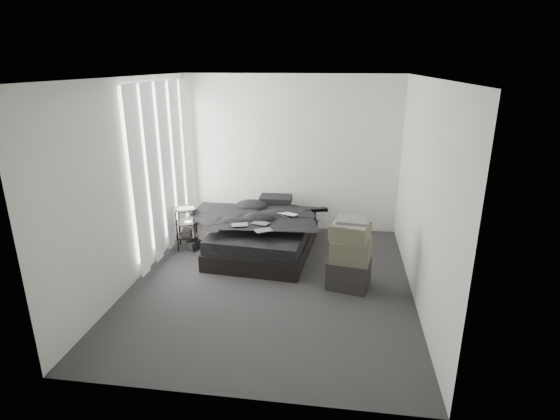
# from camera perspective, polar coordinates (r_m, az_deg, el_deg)

# --- Properties ---
(floor) EXTENTS (3.60, 4.20, 0.01)m
(floor) POSITION_cam_1_polar(r_m,az_deg,el_deg) (5.84, -1.11, -9.51)
(floor) COLOR #2F2E31
(floor) RESTS_ON ground
(ceiling) EXTENTS (3.60, 4.20, 0.01)m
(ceiling) POSITION_cam_1_polar(r_m,az_deg,el_deg) (5.15, -1.30, 16.93)
(ceiling) COLOR white
(ceiling) RESTS_ON ground
(wall_back) EXTENTS (3.60, 0.01, 2.60)m
(wall_back) POSITION_cam_1_polar(r_m,az_deg,el_deg) (7.37, 1.42, 7.27)
(wall_back) COLOR silver
(wall_back) RESTS_ON ground
(wall_front) EXTENTS (3.60, 0.01, 2.60)m
(wall_front) POSITION_cam_1_polar(r_m,az_deg,el_deg) (3.42, -6.85, -6.69)
(wall_front) COLOR silver
(wall_front) RESTS_ON ground
(wall_left) EXTENTS (0.01, 4.20, 2.60)m
(wall_left) POSITION_cam_1_polar(r_m,az_deg,el_deg) (5.90, -18.76, 3.38)
(wall_left) COLOR silver
(wall_left) RESTS_ON ground
(wall_right) EXTENTS (0.01, 4.20, 2.60)m
(wall_right) POSITION_cam_1_polar(r_m,az_deg,el_deg) (5.37, 18.14, 2.00)
(wall_right) COLOR silver
(wall_right) RESTS_ON ground
(window_left) EXTENTS (0.02, 2.00, 2.30)m
(window_left) POSITION_cam_1_polar(r_m,az_deg,el_deg) (6.67, -15.28, 5.85)
(window_left) COLOR white
(window_left) RESTS_ON wall_left
(curtain_left) EXTENTS (0.06, 2.12, 2.48)m
(curtain_left) POSITION_cam_1_polar(r_m,az_deg,el_deg) (6.67, -14.83, 5.26)
(curtain_left) COLOR white
(curtain_left) RESTS_ON wall_left
(bed) EXTENTS (1.54, 1.94, 0.25)m
(bed) POSITION_cam_1_polar(r_m,az_deg,el_deg) (6.72, -2.07, -4.41)
(bed) COLOR black
(bed) RESTS_ON floor
(mattress) EXTENTS (1.48, 1.88, 0.20)m
(mattress) POSITION_cam_1_polar(r_m,az_deg,el_deg) (6.63, -2.09, -2.64)
(mattress) COLOR black
(mattress) RESTS_ON bed
(duvet) EXTENTS (1.48, 1.67, 0.21)m
(duvet) POSITION_cam_1_polar(r_m,az_deg,el_deg) (6.52, -2.22, -1.11)
(duvet) COLOR black
(duvet) RESTS_ON mattress
(pillow_lower) EXTENTS (0.58, 0.42, 0.12)m
(pillow_lower) POSITION_cam_1_polar(r_m,az_deg,el_deg) (7.24, -0.99, 0.55)
(pillow_lower) COLOR black
(pillow_lower) RESTS_ON mattress
(pillow_upper) EXTENTS (0.52, 0.36, 0.12)m
(pillow_upper) POSITION_cam_1_polar(r_m,az_deg,el_deg) (7.17, -0.55, 1.38)
(pillow_upper) COLOR black
(pillow_upper) RESTS_ON pillow_lower
(laptop) EXTENTS (0.34, 0.29, 0.02)m
(laptop) POSITION_cam_1_polar(r_m,az_deg,el_deg) (6.49, 0.85, -0.10)
(laptop) COLOR silver
(laptop) RESTS_ON duvet
(comic_a) EXTENTS (0.26, 0.21, 0.01)m
(comic_a) POSITION_cam_1_polar(r_m,az_deg,el_deg) (6.15, -5.31, -1.35)
(comic_a) COLOR black
(comic_a) RESTS_ON duvet
(comic_b) EXTENTS (0.26, 0.21, 0.01)m
(comic_b) POSITION_cam_1_polar(r_m,az_deg,el_deg) (6.19, -2.58, -1.09)
(comic_b) COLOR black
(comic_b) RESTS_ON duvet
(comic_c) EXTENTS (0.27, 0.25, 0.01)m
(comic_c) POSITION_cam_1_polar(r_m,az_deg,el_deg) (5.92, -2.20, -1.97)
(comic_c) COLOR black
(comic_c) RESTS_ON duvet
(side_stand) EXTENTS (0.42, 0.42, 0.64)m
(side_stand) POSITION_cam_1_polar(r_m,az_deg,el_deg) (6.92, -12.08, -2.36)
(side_stand) COLOR black
(side_stand) RESTS_ON floor
(papers) EXTENTS (0.30, 0.27, 0.01)m
(papers) POSITION_cam_1_polar(r_m,az_deg,el_deg) (6.80, -12.19, 0.19)
(papers) COLOR white
(papers) RESTS_ON side_stand
(floor_books) EXTENTS (0.21, 0.24, 0.14)m
(floor_books) POSITION_cam_1_polar(r_m,az_deg,el_deg) (6.93, -11.16, -4.50)
(floor_books) COLOR black
(floor_books) RESTS_ON floor
(box_lower) EXTENTS (0.59, 0.51, 0.38)m
(box_lower) POSITION_cam_1_polar(r_m,az_deg,el_deg) (5.72, 8.95, -8.22)
(box_lower) COLOR black
(box_lower) RESTS_ON floor
(box_mid) EXTENTS (0.53, 0.45, 0.29)m
(box_mid) POSITION_cam_1_polar(r_m,az_deg,el_deg) (5.57, 9.21, -5.22)
(box_mid) COLOR #545142
(box_mid) RESTS_ON box_lower
(box_upper) EXTENTS (0.54, 0.48, 0.20)m
(box_upper) POSITION_cam_1_polar(r_m,az_deg,el_deg) (5.49, 9.14, -2.82)
(box_upper) COLOR #545142
(box_upper) RESTS_ON box_mid
(art_book_white) EXTENTS (0.45, 0.39, 0.04)m
(art_book_white) POSITION_cam_1_polar(r_m,az_deg,el_deg) (5.45, 9.31, -1.66)
(art_book_white) COLOR silver
(art_book_white) RESTS_ON box_upper
(art_book_snake) EXTENTS (0.41, 0.35, 0.04)m
(art_book_snake) POSITION_cam_1_polar(r_m,az_deg,el_deg) (5.42, 9.42, -1.35)
(art_book_snake) COLOR silver
(art_book_snake) RESTS_ON art_book_white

